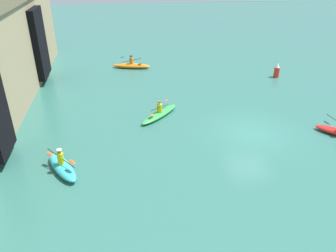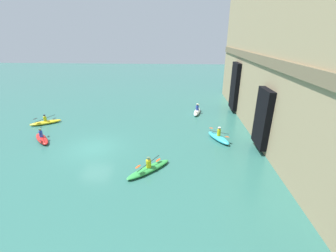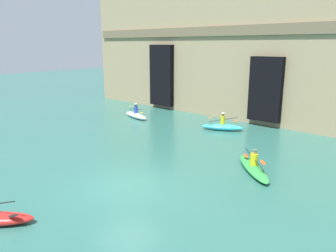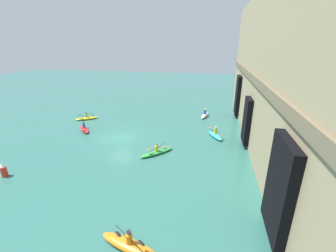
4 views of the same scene
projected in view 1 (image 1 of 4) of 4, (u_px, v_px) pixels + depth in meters
ground_plane at (252, 133)px, 19.45m from camera, size 120.00×120.00×0.00m
kayak_orange at (131, 65)px, 30.48m from camera, size 1.72×3.61×1.18m
kayak_green at (160, 113)px, 21.38m from camera, size 3.11×3.04×1.08m
kayak_cyan at (62, 166)px, 15.95m from camera, size 2.93×2.04×1.24m
marker_buoy at (277, 70)px, 28.09m from camera, size 0.47×0.47×1.26m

